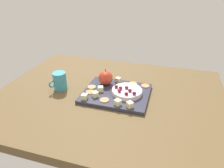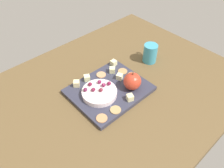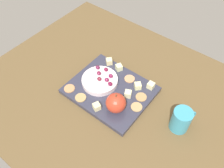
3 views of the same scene
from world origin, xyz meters
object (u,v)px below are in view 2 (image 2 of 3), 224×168
object	(u,v)px
serving_dish	(99,92)
cracker_2	(102,118)
apple_whole	(132,81)
grape_1	(93,90)
cheese_cube_3	(130,97)
grape_0	(101,90)
cheese_cube_4	(114,63)
grape_2	(99,82)
cup	(150,53)
cracker_0	(123,71)
grape_3	(90,84)
cheese_cube_2	(87,78)
grape_4	(104,85)
cheese_cube_1	(112,70)
cheese_cube_5	(76,83)
platter	(109,90)
cracker_1	(116,110)
grape_6	(85,90)
cracker_3	(101,75)
grape_5	(110,84)
cheese_cube_0	(120,77)
cracker_4	(132,75)

from	to	relation	value
serving_dish	cracker_2	size ratio (longest dim) A/B	3.38
apple_whole	grape_1	distance (cm)	17.35
cheese_cube_3	grape_0	xyz separation A→B (cm)	(7.22, -10.27, 1.79)
serving_dish	cheese_cube_3	bearing A→B (deg)	124.05
cheese_cube_4	cracker_2	xyz separation A→B (cm)	(26.10, 21.38, -1.11)
grape_2	cup	size ratio (longest dim) A/B	0.19
cracker_0	grape_2	bearing A→B (deg)	2.49
grape_2	grape_3	xyz separation A→B (cm)	(3.90, -1.70, -0.10)
cheese_cube_2	grape_4	world-z (taller)	grape_4
cheese_cube_2	cheese_cube_1	bearing A→B (deg)	163.71
cheese_cube_4	cheese_cube_5	bearing A→B (deg)	-0.89
serving_dish	cheese_cube_1	bearing A→B (deg)	-153.74
cracker_0	cheese_cube_2	bearing A→B (deg)	-22.60
serving_dish	platter	bearing A→B (deg)	178.70
cracker_0	grape_3	size ratio (longest dim) A/B	2.39
cracker_0	cracker_1	world-z (taller)	same
grape_6	cracker_3	bearing A→B (deg)	-158.02
cracker_1	grape_6	size ratio (longest dim) A/B	2.39
grape_5	grape_6	world-z (taller)	same
grape_2	cup	bearing A→B (deg)	178.48
cheese_cube_0	grape_4	bearing A→B (deg)	3.99
apple_whole	cracker_0	size ratio (longest dim) A/B	1.74
cheese_cube_0	cracker_4	xyz separation A→B (cm)	(-5.93, 2.45, -1.11)
cheese_cube_3	grape_2	world-z (taller)	grape_2
cheese_cube_2	cracker_4	bearing A→B (deg)	145.93
cheese_cube_1	cracker_0	world-z (taller)	cheese_cube_1
grape_5	grape_3	bearing A→B (deg)	-41.45
grape_6	apple_whole	bearing A→B (deg)	149.81
cracker_1	cracker_4	distance (cm)	22.66
cheese_cube_4	cup	distance (cm)	19.60
cracker_1	cheese_cube_0	bearing A→B (deg)	-138.70
cracker_4	cheese_cube_0	bearing A→B (deg)	-22.43
serving_dish	grape_4	xyz separation A→B (cm)	(-3.13, -0.49, 2.03)
serving_dish	apple_whole	xyz separation A→B (cm)	(-13.43, 6.77, 2.74)
apple_whole	cheese_cube_5	size ratio (longest dim) A/B	2.98
cheese_cube_0	cheese_cube_1	world-z (taller)	same
cheese_cube_4	cup	size ratio (longest dim) A/B	0.27
grape_0	grape_4	size ratio (longest dim) A/B	1.00
cheese_cube_0	grape_2	distance (cm)	10.77
platter	cracker_0	bearing A→B (deg)	-162.38
cheese_cube_5	grape_2	xyz separation A→B (cm)	(-6.99, 7.72, 1.87)
cracker_3	grape_2	world-z (taller)	grape_2
apple_whole	grape_0	world-z (taller)	apple_whole
grape_5	grape_2	bearing A→B (deg)	-57.57
cheese_cube_5	grape_5	distance (cm)	15.17
grape_6	cheese_cube_1	bearing A→B (deg)	-169.57
cracker_0	grape_5	distance (cm)	13.72
cheese_cube_2	cracker_0	world-z (taller)	cheese_cube_2
cheese_cube_2	cracker_0	distance (cm)	17.75
platter	cheese_cube_2	size ratio (longest dim) A/B	12.65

